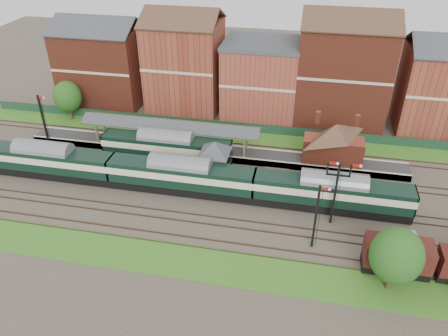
% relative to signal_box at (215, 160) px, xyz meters
% --- Properties ---
extents(ground, '(160.00, 160.00, 0.00)m').
position_rel_signal_box_xyz_m(ground, '(3.00, -3.25, -3.19)').
color(ground, '#473D33').
rests_on(ground, ground).
extents(grass_back, '(90.00, 4.50, 0.06)m').
position_rel_signal_box_xyz_m(grass_back, '(3.00, 12.75, -3.16)').
color(grass_back, '#2D6619').
rests_on(grass_back, ground).
extents(grass_front, '(90.00, 5.00, 0.06)m').
position_rel_signal_box_xyz_m(grass_front, '(3.00, -15.25, -3.16)').
color(grass_front, '#2D6619').
rests_on(grass_front, ground).
extents(fence, '(90.00, 0.12, 1.50)m').
position_rel_signal_box_xyz_m(fence, '(3.00, 14.75, -2.44)').
color(fence, '#193823').
rests_on(fence, ground).
extents(platform, '(55.00, 3.40, 1.00)m').
position_rel_signal_box_xyz_m(platform, '(-2.00, 6.50, -2.69)').
color(platform, '#2D2D2D').
rests_on(platform, ground).
extents(signal_box, '(5.40, 5.40, 6.00)m').
position_rel_signal_box_xyz_m(signal_box, '(0.00, 0.00, 0.00)').
color(signal_box, '#566A4B').
rests_on(signal_box, ground).
extents(brick_hut, '(3.20, 2.64, 2.94)m').
position_rel_signal_box_xyz_m(brick_hut, '(8.00, 0.00, -2.00)').
color(brick_hut, maroon).
rests_on(brick_hut, ground).
extents(station_building, '(8.10, 8.10, 5.90)m').
position_rel_signal_box_xyz_m(station_building, '(15.00, 6.50, 0.76)').
color(station_building, maroon).
rests_on(station_building, platform).
extents(canopy, '(26.00, 3.89, 4.08)m').
position_rel_signal_box_xyz_m(canopy, '(-8.00, 6.50, 1.39)').
color(canopy, '#505736').
rests_on(canopy, platform).
extents(semaphore_bracket, '(3.60, 0.25, 8.18)m').
position_rel_signal_box_xyz_m(semaphore_bracket, '(15.04, -5.75, 1.44)').
color(semaphore_bracket, black).
rests_on(semaphore_bracket, ground).
extents(semaphore_platform_end, '(1.23, 0.25, 8.00)m').
position_rel_signal_box_xyz_m(semaphore_platform_end, '(-26.98, 4.75, 0.96)').
color(semaphore_platform_end, black).
rests_on(semaphore_platform_end, ground).
extents(semaphore_siding, '(1.23, 0.25, 8.00)m').
position_rel_signal_box_xyz_m(semaphore_siding, '(13.02, -10.25, 0.96)').
color(semaphore_siding, black).
rests_on(semaphore_siding, ground).
extents(town_backdrop, '(69.00, 10.00, 16.00)m').
position_rel_signal_box_xyz_m(town_backdrop, '(2.82, 21.75, 3.81)').
color(town_backdrop, maroon).
rests_on(town_backdrop, ground).
extents(dmu_train, '(55.82, 2.93, 4.29)m').
position_rel_signal_box_xyz_m(dmu_train, '(-3.69, -3.25, -0.69)').
color(dmu_train, black).
rests_on(dmu_train, ground).
extents(platform_railcar, '(18.22, 2.87, 4.20)m').
position_rel_signal_box_xyz_m(platform_railcar, '(-7.62, 3.25, -0.74)').
color(platform_railcar, black).
rests_on(platform_railcar, ground).
extents(goods_van_b, '(6.48, 2.81, 3.93)m').
position_rel_signal_box_xyz_m(goods_van_b, '(21.27, -12.25, -0.97)').
color(goods_van_b, black).
rests_on(goods_van_b, ground).
extents(tree_far, '(4.90, 4.90, 7.15)m').
position_rel_signal_box_xyz_m(tree_far, '(20.39, -14.87, 1.13)').
color(tree_far, '#382619').
rests_on(tree_far, ground).
extents(tree_back, '(4.56, 4.56, 6.66)m').
position_rel_signal_box_xyz_m(tree_back, '(-27.85, 13.48, 0.84)').
color(tree_back, '#382619').
rests_on(tree_back, ground).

